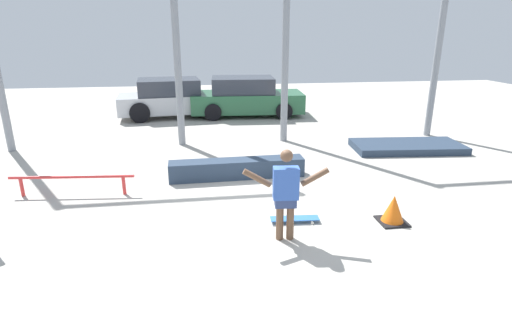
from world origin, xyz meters
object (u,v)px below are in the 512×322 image
(parked_car_green, at_px, (246,97))
(manual_pad, at_px, (407,146))
(skateboarder, at_px, (286,191))
(grind_box, at_px, (237,169))
(grind_rail, at_px, (72,180))
(skateboard, at_px, (295,219))
(traffic_cone, at_px, (393,209))
(parked_car_silver, at_px, (173,98))

(parked_car_green, bearing_deg, manual_pad, -50.71)
(skateboarder, xyz_separation_m, grind_box, (-0.48, 2.87, -0.60))
(grind_rail, distance_m, parked_car_green, 8.58)
(skateboarder, relative_size, grind_rail, 0.61)
(skateboarder, xyz_separation_m, parked_car_green, (0.53, 9.71, -0.11))
(skateboard, height_order, traffic_cone, traffic_cone)
(grind_box, height_order, grind_rail, grind_box)
(skateboard, distance_m, parked_car_silver, 9.72)
(grind_box, distance_m, grind_rail, 3.39)
(parked_car_silver, relative_size, traffic_cone, 8.52)
(traffic_cone, bearing_deg, grind_rail, 160.65)
(manual_pad, height_order, traffic_cone, traffic_cone)
(parked_car_silver, bearing_deg, skateboard, -80.59)
(grind_box, bearing_deg, traffic_cone, -46.61)
(manual_pad, bearing_deg, grind_rail, -165.96)
(skateboard, distance_m, parked_car_green, 9.19)
(parked_car_silver, bearing_deg, traffic_cone, -72.15)
(grind_rail, relative_size, traffic_cone, 4.93)
(skateboarder, xyz_separation_m, traffic_cone, (1.95, 0.30, -0.57))
(skateboarder, distance_m, grind_box, 2.97)
(grind_rail, height_order, parked_car_silver, parked_car_silver)
(skateboard, bearing_deg, grind_box, 112.18)
(parked_car_silver, distance_m, traffic_cone, 10.49)
(grind_box, xyz_separation_m, traffic_cone, (2.43, -2.57, 0.03))
(grind_rail, bearing_deg, parked_car_green, 59.49)
(manual_pad, distance_m, parked_car_green, 6.60)
(skateboard, xyz_separation_m, traffic_cone, (1.66, -0.24, 0.18))
(manual_pad, height_order, parked_car_green, parked_car_green)
(skateboard, bearing_deg, parked_car_silver, 109.07)
(grind_rail, relative_size, parked_car_silver, 0.58)
(skateboard, distance_m, manual_pad, 5.60)
(skateboard, xyz_separation_m, parked_car_silver, (-2.54, 9.36, 0.63))
(traffic_cone, bearing_deg, manual_pad, 59.24)
(manual_pad, relative_size, parked_car_silver, 0.70)
(skateboard, relative_size, parked_car_silver, 0.20)
(manual_pad, xyz_separation_m, parked_car_silver, (-6.63, 5.53, 0.59))
(grind_box, bearing_deg, parked_car_green, 81.59)
(skateboarder, relative_size, parked_car_green, 0.34)
(grind_box, height_order, manual_pad, grind_box)
(skateboarder, distance_m, parked_car_green, 9.72)
(parked_car_silver, relative_size, parked_car_green, 0.98)
(grind_box, height_order, parked_car_green, parked_car_green)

